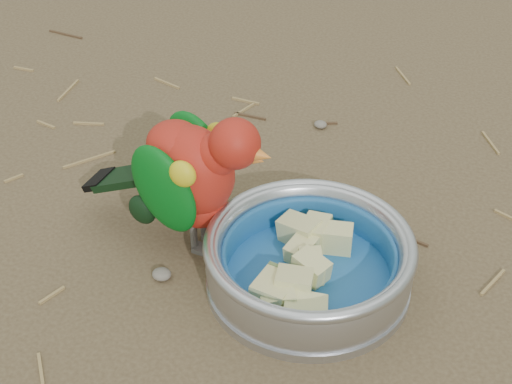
% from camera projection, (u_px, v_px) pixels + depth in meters
% --- Properties ---
extents(ground, '(60.00, 60.00, 0.00)m').
position_uv_depth(ground, '(232.00, 230.00, 0.88)').
color(ground, brown).
extents(food_bowl, '(0.21, 0.21, 0.02)m').
position_uv_depth(food_bowl, '(308.00, 280.00, 0.80)').
color(food_bowl, '#B2B2BA').
rests_on(food_bowl, ground).
extents(bowl_wall, '(0.21, 0.21, 0.04)m').
position_uv_depth(bowl_wall, '(309.00, 258.00, 0.78)').
color(bowl_wall, '#B2B2BA').
rests_on(bowl_wall, food_bowl).
extents(fruit_wedges, '(0.12, 0.12, 0.03)m').
position_uv_depth(fruit_wedges, '(309.00, 263.00, 0.79)').
color(fruit_wedges, '#D9D288').
rests_on(fruit_wedges, food_bowl).
extents(lory_parrot, '(0.21, 0.12, 0.16)m').
position_uv_depth(lory_parrot, '(193.00, 182.00, 0.81)').
color(lory_parrot, '#AB2014').
rests_on(lory_parrot, ground).
extents(ground_debris, '(0.90, 0.80, 0.01)m').
position_uv_depth(ground_debris, '(259.00, 196.00, 0.92)').
color(ground_debris, olive).
rests_on(ground_debris, ground).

